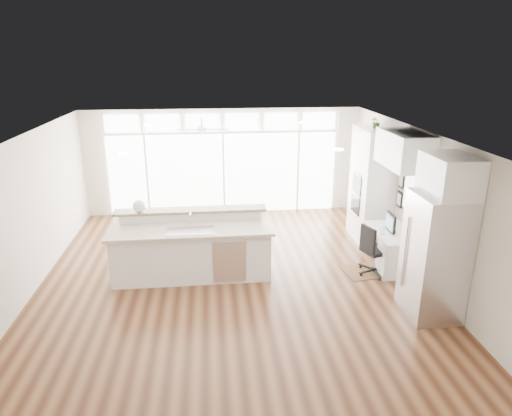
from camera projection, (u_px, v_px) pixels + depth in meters
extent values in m
cube|color=#402313|center=(232.00, 283.00, 8.41)|extent=(7.00, 8.00, 0.02)
cube|color=white|center=(230.00, 136.00, 7.54)|extent=(7.00, 8.00, 0.02)
cube|color=beige|center=(223.00, 162.00, 11.74)|extent=(7.00, 0.04, 2.70)
cube|color=beige|center=(253.00, 357.00, 4.20)|extent=(7.00, 0.04, 2.70)
cube|color=beige|center=(22.00, 220.00, 7.63)|extent=(0.04, 8.00, 2.70)
cube|color=beige|center=(423.00, 207.00, 8.31)|extent=(0.04, 8.00, 2.70)
cube|color=white|center=(224.00, 174.00, 11.78)|extent=(5.80, 0.06, 2.08)
cube|color=white|center=(222.00, 122.00, 11.35)|extent=(5.90, 0.06, 0.40)
cube|color=white|center=(415.00, 192.00, 8.52)|extent=(0.04, 0.85, 0.85)
cube|color=white|center=(202.00, 125.00, 10.20)|extent=(1.16, 1.16, 0.32)
cube|color=beige|center=(229.00, 135.00, 7.73)|extent=(3.40, 3.00, 0.02)
cube|color=white|center=(371.00, 185.00, 10.00)|extent=(0.64, 1.20, 2.50)
cube|color=white|center=(392.00, 250.00, 8.87)|extent=(0.72, 1.30, 0.76)
cube|color=white|center=(404.00, 150.00, 8.24)|extent=(0.64, 1.30, 0.64)
cube|color=silver|center=(435.00, 256.00, 7.11)|extent=(0.76, 0.90, 2.00)
cube|color=white|center=(450.00, 175.00, 6.70)|extent=(0.64, 0.90, 0.60)
cube|color=black|center=(401.00, 190.00, 9.16)|extent=(0.06, 0.22, 0.80)
cube|color=white|center=(192.00, 248.00, 8.42)|extent=(3.00, 1.15, 1.19)
cube|color=#3D2513|center=(368.00, 271.00, 8.84)|extent=(1.05, 0.83, 0.01)
cube|color=black|center=(376.00, 250.00, 8.59)|extent=(0.63, 0.61, 0.97)
sphere|color=white|center=(139.00, 206.00, 8.47)|extent=(0.26, 0.26, 0.23)
cube|color=black|center=(391.00, 222.00, 8.68)|extent=(0.10, 0.46, 0.38)
cube|color=white|center=(381.00, 232.00, 8.72)|extent=(0.15, 0.30, 0.01)
imported|color=#385F29|center=(377.00, 123.00, 9.57)|extent=(0.28, 0.30, 0.22)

